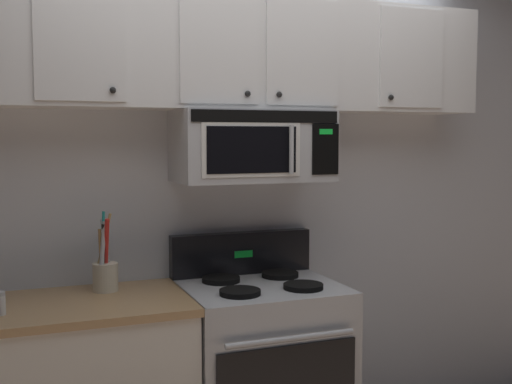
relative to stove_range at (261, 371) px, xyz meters
name	(u,v)px	position (x,y,z in m)	size (l,w,h in m)	color
back_wall	(236,187)	(0.00, 0.37, 0.88)	(5.20, 0.10, 2.70)	silver
stove_range	(261,371)	(0.00, 0.00, 0.00)	(0.76, 0.69, 1.12)	#B7BABF
over_range_microwave	(252,146)	(0.00, 0.12, 1.11)	(0.76, 0.43, 0.35)	#B7BABF
upper_cabinets	(250,55)	(0.00, 0.15, 1.56)	(2.50, 0.36, 0.55)	silver
utensil_crock_cream	(105,271)	(-0.72, 0.15, 0.53)	(0.12, 0.12, 0.38)	beige
salt_shaker	(1,303)	(-1.18, -0.11, 0.48)	(0.04, 0.04, 0.10)	white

